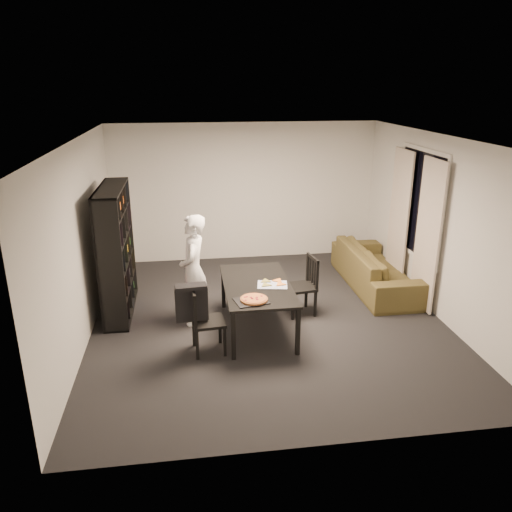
{
  "coord_description": "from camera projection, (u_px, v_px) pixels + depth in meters",
  "views": [
    {
      "loc": [
        -1.11,
        -6.53,
        3.3
      ],
      "look_at": [
        -0.2,
        -0.18,
        1.05
      ],
      "focal_mm": 35.0,
      "sensor_mm": 36.0,
      "label": 1
    }
  ],
  "objects": [
    {
      "name": "window_pane",
      "position": [
        420.0,
        204.0,
        7.73
      ],
      "size": [
        0.02,
        1.4,
        1.6
      ],
      "primitive_type": "cube",
      "color": "black",
      "rests_on": "room"
    },
    {
      "name": "window_frame",
      "position": [
        420.0,
        204.0,
        7.73
      ],
      "size": [
        0.03,
        1.52,
        1.72
      ],
      "primitive_type": "cube",
      "color": "white",
      "rests_on": "room"
    },
    {
      "name": "person",
      "position": [
        193.0,
        270.0,
        6.99
      ],
      "size": [
        0.45,
        0.63,
        1.59
      ],
      "primitive_type": "imported",
      "rotation": [
        0.0,
        0.0,
        -1.7
      ],
      "color": "silver",
      "rests_on": "room"
    },
    {
      "name": "room",
      "position": [
        268.0,
        234.0,
        6.91
      ],
      "size": [
        5.01,
        5.51,
        2.61
      ],
      "color": "black",
      "rests_on": "ground"
    },
    {
      "name": "pizza_slices",
      "position": [
        272.0,
        283.0,
        6.83
      ],
      "size": [
        0.45,
        0.41,
        0.01
      ],
      "primitive_type": null,
      "rotation": [
        0.0,
        0.0,
        0.32
      ],
      "color": "#CA803F",
      "rests_on": "dining_table"
    },
    {
      "name": "draped_jacket",
      "position": [
        191.0,
        301.0,
        6.18
      ],
      "size": [
        0.41,
        0.21,
        0.48
      ],
      "rotation": [
        0.0,
        0.0,
        1.67
      ],
      "color": "black",
      "rests_on": "chair_left"
    },
    {
      "name": "dining_table",
      "position": [
        257.0,
        288.0,
        6.84
      ],
      "size": [
        0.91,
        1.63,
        0.68
      ],
      "color": "black",
      "rests_on": "room"
    },
    {
      "name": "curtain_right",
      "position": [
        399.0,
        217.0,
        8.32
      ],
      "size": [
        0.03,
        0.7,
        2.25
      ],
      "primitive_type": "cube",
      "color": "beige",
      "rests_on": "room"
    },
    {
      "name": "curtain_left",
      "position": [
        428.0,
        235.0,
        7.35
      ],
      "size": [
        0.03,
        0.7,
        2.25
      ],
      "primitive_type": "cube",
      "color": "beige",
      "rests_on": "room"
    },
    {
      "name": "kitchen_towel",
      "position": [
        272.0,
        285.0,
        6.78
      ],
      "size": [
        0.44,
        0.36,
        0.01
      ],
      "primitive_type": "cube",
      "rotation": [
        0.0,
        0.0,
        -0.17
      ],
      "color": "silver",
      "rests_on": "dining_table"
    },
    {
      "name": "sofa",
      "position": [
        376.0,
        268.0,
        8.39
      ],
      "size": [
        0.89,
        2.27,
        0.66
      ],
      "primitive_type": "imported",
      "rotation": [
        0.0,
        0.0,
        1.57
      ],
      "color": "#433F1B",
      "rests_on": "room"
    },
    {
      "name": "chair_left",
      "position": [
        202.0,
        317.0,
        6.28
      ],
      "size": [
        0.44,
        0.44,
        0.87
      ],
      "rotation": [
        0.0,
        0.0,
        1.67
      ],
      "color": "black",
      "rests_on": "room"
    },
    {
      "name": "pepperoni_pizza",
      "position": [
        254.0,
        299.0,
        6.28
      ],
      "size": [
        0.35,
        0.35,
        0.03
      ],
      "rotation": [
        0.0,
        0.0,
        0.42
      ],
      "color": "brown",
      "rests_on": "dining_table"
    },
    {
      "name": "baking_tray",
      "position": [
        251.0,
        301.0,
        6.28
      ],
      "size": [
        0.46,
        0.4,
        0.01
      ],
      "primitive_type": "cube",
      "rotation": [
        0.0,
        0.0,
        0.21
      ],
      "color": "black",
      "rests_on": "dining_table"
    },
    {
      "name": "bookshelf",
      "position": [
        116.0,
        251.0,
        7.3
      ],
      "size": [
        0.35,
        1.5,
        1.9
      ],
      "primitive_type": "cube",
      "color": "black",
      "rests_on": "room"
    },
    {
      "name": "chair_right",
      "position": [
        306.0,
        281.0,
        7.37
      ],
      "size": [
        0.47,
        0.47,
        0.88
      ],
      "rotation": [
        0.0,
        0.0,
        -1.42
      ],
      "color": "black",
      "rests_on": "room"
    }
  ]
}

